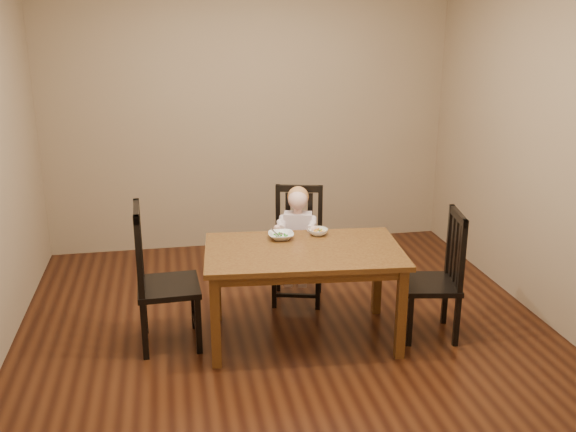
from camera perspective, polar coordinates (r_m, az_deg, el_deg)
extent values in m
cube|color=#411E0D|center=(4.92, -0.12, -10.17)|extent=(4.00, 4.00, 0.01)
cube|color=#9D8363|center=(6.40, -3.47, 9.08)|extent=(4.00, 0.01, 2.70)
cube|color=#9D8363|center=(2.59, 8.06, -3.82)|extent=(4.00, 0.01, 2.70)
cube|color=#9D8363|center=(5.20, 22.19, 5.86)|extent=(0.01, 4.00, 2.70)
cube|color=#442210|center=(4.56, 1.40, -3.16)|extent=(1.46, 0.95, 0.04)
cube|color=#442210|center=(4.58, 1.39, -3.81)|extent=(1.34, 0.83, 0.07)
cube|color=#442210|center=(4.34, -6.46, -9.37)|extent=(0.07, 0.07, 0.66)
cube|color=#442210|center=(4.50, 10.02, -8.56)|extent=(0.07, 0.07, 0.66)
cube|color=#442210|center=(4.98, -6.39, -5.71)|extent=(0.07, 0.07, 0.66)
cube|color=#442210|center=(5.12, 7.94, -5.14)|extent=(0.07, 0.07, 0.66)
cube|color=black|center=(5.27, 0.85, -3.48)|extent=(0.50, 0.48, 0.04)
cube|color=black|center=(5.49, 2.80, -4.94)|extent=(0.05, 0.05, 0.38)
cube|color=black|center=(5.51, -0.87, -4.83)|extent=(0.05, 0.05, 0.38)
cube|color=black|center=(5.18, 2.67, -6.34)|extent=(0.05, 0.05, 0.38)
cube|color=black|center=(5.21, -1.23, -6.22)|extent=(0.05, 0.05, 0.38)
cube|color=black|center=(5.32, 2.88, -0.04)|extent=(0.05, 0.05, 0.53)
cube|color=black|center=(5.34, -0.90, 0.05)|extent=(0.05, 0.05, 0.53)
cube|color=black|center=(5.26, 1.00, 2.46)|extent=(0.38, 0.13, 0.06)
cube|color=black|center=(5.33, 1.98, -0.31)|extent=(0.05, 0.03, 0.45)
cube|color=black|center=(5.34, 0.99, -0.28)|extent=(0.05, 0.03, 0.45)
cube|color=black|center=(5.35, -0.01, -0.26)|extent=(0.05, 0.03, 0.45)
cube|color=black|center=(4.65, -10.57, -6.20)|extent=(0.45, 0.46, 0.04)
cube|color=black|center=(4.92, -12.69, -7.91)|extent=(0.04, 0.04, 0.42)
cube|color=black|center=(4.57, -12.63, -9.97)|extent=(0.04, 0.04, 0.42)
cube|color=black|center=(4.93, -8.37, -7.61)|extent=(0.04, 0.04, 0.42)
cube|color=black|center=(4.58, -7.96, -9.64)|extent=(0.04, 0.04, 0.42)
cube|color=black|center=(4.71, -13.12, -1.94)|extent=(0.04, 0.04, 0.58)
cube|color=black|center=(4.35, -13.10, -3.61)|extent=(0.04, 0.04, 0.58)
cube|color=black|center=(4.45, -13.34, 0.42)|extent=(0.05, 0.43, 0.06)
cube|color=black|center=(4.64, -13.09, -2.67)|extent=(0.02, 0.05, 0.50)
cube|color=black|center=(4.54, -13.09, -3.10)|extent=(0.02, 0.05, 0.50)
cube|color=black|center=(4.45, -13.08, -3.56)|extent=(0.02, 0.05, 0.50)
cube|color=black|center=(4.82, 12.49, -5.94)|extent=(0.46, 0.47, 0.04)
cube|color=black|center=(4.79, 14.77, -9.03)|extent=(0.04, 0.04, 0.38)
cube|color=black|center=(5.10, 13.77, -7.27)|extent=(0.04, 0.04, 0.38)
cube|color=black|center=(4.72, 10.77, -9.19)|extent=(0.04, 0.04, 0.38)
cube|color=black|center=(5.03, 10.02, -7.38)|extent=(0.04, 0.04, 0.38)
cube|color=black|center=(4.60, 15.24, -3.50)|extent=(0.04, 0.04, 0.53)
cube|color=black|center=(4.92, 14.18, -2.02)|extent=(0.04, 0.04, 0.53)
cube|color=black|center=(4.68, 14.92, 0.00)|extent=(0.10, 0.39, 0.06)
cube|color=black|center=(4.68, 14.95, -3.45)|extent=(0.03, 0.04, 0.46)
cube|color=black|center=(4.77, 14.67, -3.05)|extent=(0.03, 0.04, 0.46)
cube|color=black|center=(4.85, 14.40, -2.66)|extent=(0.03, 0.04, 0.46)
imported|color=silver|center=(4.74, -0.63, -1.77)|extent=(0.20, 0.20, 0.05)
imported|color=silver|center=(4.83, 2.69, -1.41)|extent=(0.19, 0.19, 0.05)
cube|color=silver|center=(4.71, -1.09, -1.56)|extent=(0.07, 0.13, 0.05)
cube|color=silver|center=(4.72, -1.09, -1.74)|extent=(0.04, 0.05, 0.01)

